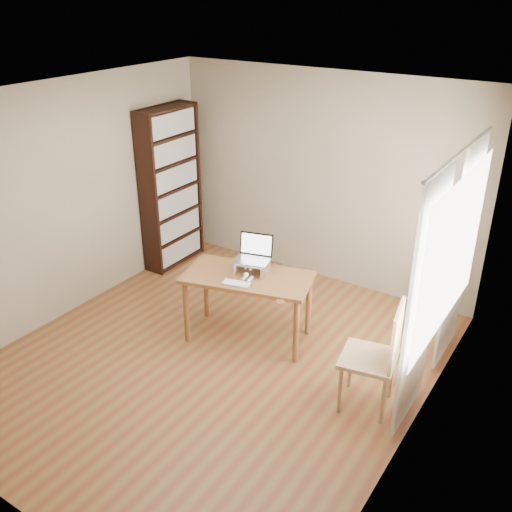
{
  "coord_description": "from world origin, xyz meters",
  "views": [
    {
      "loc": [
        2.96,
        -3.76,
        3.48
      ],
      "look_at": [
        0.17,
        0.51,
        1.01
      ],
      "focal_mm": 40.0,
      "sensor_mm": 36.0,
      "label": 1
    }
  ],
  "objects": [
    {
      "name": "room",
      "position": [
        0.03,
        0.01,
        1.3
      ],
      "size": [
        4.04,
        4.54,
        2.64
      ],
      "color": "brown",
      "rests_on": "ground"
    },
    {
      "name": "laptop_stand",
      "position": [
        0.05,
        0.61,
        0.83
      ],
      "size": [
        0.32,
        0.25,
        0.13
      ],
      "rotation": [
        0.0,
        0.0,
        0.26
      ],
      "color": "silver",
      "rests_on": "desk"
    },
    {
      "name": "bookshelf",
      "position": [
        -1.83,
        1.55,
        1.05
      ],
      "size": [
        0.3,
        0.9,
        2.1
      ],
      "color": "black",
      "rests_on": "ground"
    },
    {
      "name": "coaster",
      "position": [
        0.61,
        0.25,
        0.75
      ],
      "size": [
        0.09,
        0.09,
        0.01
      ],
      "primitive_type": "cylinder",
      "color": "brown",
      "rests_on": "desk"
    },
    {
      "name": "desk",
      "position": [
        0.05,
        0.53,
        0.64
      ],
      "size": [
        1.43,
        0.97,
        0.75
      ],
      "rotation": [
        0.0,
        0.0,
        0.26
      ],
      "color": "brown",
      "rests_on": "ground"
    },
    {
      "name": "chair",
      "position": [
        1.63,
        0.21,
        0.58
      ],
      "size": [
        0.55,
        0.55,
        1.06
      ],
      "rotation": [
        0.0,
        0.0,
        0.19
      ],
      "color": "tan",
      "rests_on": "ground"
    },
    {
      "name": "curtains",
      "position": [
        1.92,
        0.8,
        1.17
      ],
      "size": [
        0.03,
        1.9,
        2.25
      ],
      "color": "white",
      "rests_on": "ground"
    },
    {
      "name": "laptop",
      "position": [
        0.05,
        0.68,
        0.94
      ],
      "size": [
        0.41,
        0.38,
        0.25
      ],
      "rotation": [
        0.0,
        0.0,
        0.26
      ],
      "color": "silver",
      "rests_on": "laptop_stand"
    },
    {
      "name": "keyboard",
      "position": [
        0.06,
        0.31,
        0.76
      ],
      "size": [
        0.32,
        0.2,
        0.02
      ],
      "rotation": [
        0.0,
        0.0,
        0.25
      ],
      "color": "silver",
      "rests_on": "desk"
    },
    {
      "name": "cat",
      "position": [
        0.08,
        0.64,
        0.82
      ],
      "size": [
        0.25,
        0.49,
        0.16
      ],
      "rotation": [
        0.0,
        0.0,
        0.16
      ],
      "color": "#433A34",
      "rests_on": "desk"
    }
  ]
}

